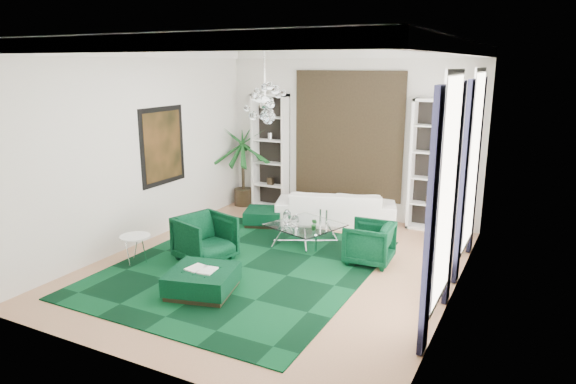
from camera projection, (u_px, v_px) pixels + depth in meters
The scene contains 30 objects.
floor at pixel (277, 266), 9.17m from camera, with size 6.00×7.00×0.02m, color tan.
ceiling at pixel (276, 44), 8.24m from camera, with size 6.00×7.00×0.02m, color white.
wall_back at pixel (349, 135), 11.73m from camera, with size 6.00×0.02×3.80m, color silver.
wall_front at pixel (126, 212), 5.67m from camera, with size 6.00×0.02×3.80m, color silver.
wall_left at pixel (141, 148), 10.03m from camera, with size 0.02×7.00×3.80m, color silver.
wall_right at pixel (460, 178), 7.38m from camera, with size 0.02×7.00×3.80m, color silver.
crown_molding at pixel (276, 51), 8.26m from camera, with size 6.00×7.00×0.18m, color white, non-canonical shape.
ceiling_medallion at pixel (284, 47), 8.51m from camera, with size 0.90×0.90×0.05m, color white.
tapestry at pixel (348, 136), 11.69m from camera, with size 2.50×0.06×2.80m, color black.
shelving_left at pixel (270, 152), 12.54m from camera, with size 0.90×0.38×2.80m, color white, non-canonical shape.
shelving_right at pixel (432, 166), 10.82m from camera, with size 0.90×0.38×2.80m, color white, non-canonical shape.
painting at pixel (163, 146), 10.54m from camera, with size 0.04×1.30×1.60m, color black.
window_near at pixel (447, 191), 6.61m from camera, with size 0.03×1.10×2.90m, color white.
curtain_near_a at pixel (430, 226), 6.01m from camera, with size 0.07×0.30×3.25m, color black.
curtain_near_b at pixel (454, 196), 7.36m from camera, with size 0.07×0.30×3.25m, color black.
window_far at pixel (474, 161), 8.68m from camera, with size 0.03×1.10×2.90m, color white.
curtain_far_a at pixel (463, 184), 8.08m from camera, with size 0.07×0.30×3.25m, color black.
curtain_far_b at pixel (476, 167), 9.43m from camera, with size 0.07×0.30×3.25m, color black.
rug at pixel (243, 267), 9.04m from camera, with size 4.20×5.00×0.02m, color black.
sofa at pixel (336, 207), 11.44m from camera, with size 2.61×1.02×0.76m, color white.
armchair_left at pixel (205, 238), 9.29m from camera, with size 0.90×0.92×0.84m, color black.
armchair_right at pixel (369, 243), 9.19m from camera, with size 0.80×0.82×0.75m, color black.
coffee_table at pixel (305, 234), 10.16m from camera, with size 1.21×1.21×0.42m, color white, non-canonical shape.
ottoman_side at pixel (264, 217), 11.42m from camera, with size 0.80×0.80×0.36m, color black.
ottoman_front at pixel (202, 281), 8.00m from camera, with size 0.98×0.98×0.39m, color black.
book at pixel (202, 269), 7.95m from camera, with size 0.47×0.31×0.03m, color white.
side_table at pixel (136, 250), 9.17m from camera, with size 0.53×0.53×0.51m, color white.
palm at pixel (243, 156), 12.74m from camera, with size 1.59×1.59×2.55m, color #16501D, non-canonical shape.
chandelier at pixel (265, 103), 8.67m from camera, with size 0.86×0.86×0.78m, color white, non-canonical shape.
table_plant at pixel (314, 224), 9.73m from camera, with size 0.13×0.10×0.23m, color #16501D.
Camera 1 is at (4.07, -7.54, 3.50)m, focal length 32.00 mm.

